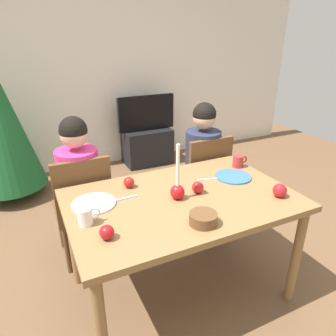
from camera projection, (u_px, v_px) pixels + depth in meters
name	position (u px, v px, depth m)	size (l,w,h in m)	color
ground_plane	(180.00, 289.00, 2.21)	(7.68, 7.68, 0.00)	brown
back_wall	(85.00, 67.00, 3.83)	(6.40, 0.10, 2.60)	silver
dining_table	(182.00, 209.00, 1.94)	(1.40, 0.90, 0.75)	olive
chair_left	(83.00, 204.00, 2.30)	(0.40, 0.40, 0.90)	brown
chair_right	(203.00, 178.00, 2.72)	(0.40, 0.40, 0.90)	brown
person_left_child	(81.00, 195.00, 2.31)	(0.30, 0.30, 1.17)	#33384C
person_right_child	(202.00, 170.00, 2.72)	(0.30, 0.30, 1.17)	#33384C
tv_stand	(147.00, 146.00, 4.28)	(0.64, 0.40, 0.48)	black
tv	(146.00, 113.00, 4.09)	(0.79, 0.05, 0.46)	black
candle_centerpiece	(178.00, 188.00, 1.86)	(0.09, 0.09, 0.35)	red
plate_left	(94.00, 204.00, 1.82)	(0.26, 0.26, 0.01)	silver
plate_right	(233.00, 176.00, 2.17)	(0.25, 0.25, 0.01)	teal
mug_left	(86.00, 216.00, 1.62)	(0.12, 0.08, 0.10)	white
mug_right	(238.00, 161.00, 2.33)	(0.12, 0.08, 0.09)	#B72D2D
fork_left	(124.00, 199.00, 1.88)	(0.18, 0.01, 0.01)	silver
fork_right	(211.00, 179.00, 2.14)	(0.18, 0.01, 0.01)	silver
bowl_walnuts	(203.00, 219.00, 1.63)	(0.15, 0.15, 0.06)	brown
apple_near_candle	(129.00, 182.00, 2.02)	(0.07, 0.07, 0.07)	#B41A17
apple_by_left_plate	(107.00, 232.00, 1.51)	(0.07, 0.07, 0.07)	#AF1518
apple_by_right_mug	(198.00, 187.00, 1.95)	(0.08, 0.08, 0.08)	red
apple_far_edge	(280.00, 190.00, 1.90)	(0.09, 0.09, 0.09)	red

